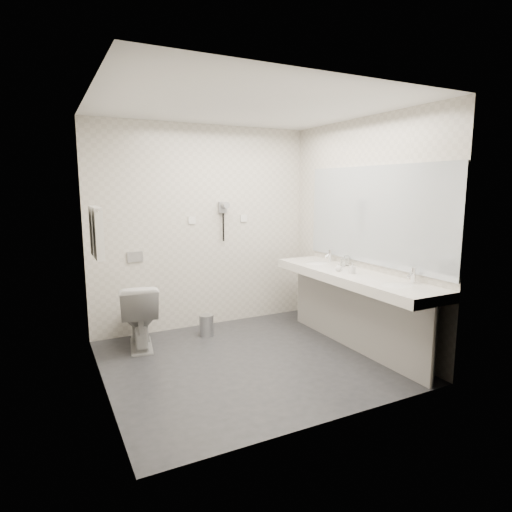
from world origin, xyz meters
TOP-DOWN VIEW (x-y plane):
  - floor at (0.00, 0.00)m, footprint 2.80×2.80m
  - ceiling at (0.00, 0.00)m, footprint 2.80×2.80m
  - wall_back at (0.00, 1.30)m, footprint 2.80×0.00m
  - wall_front at (0.00, -1.30)m, footprint 2.80×0.00m
  - wall_left at (-1.40, 0.00)m, footprint 0.00×2.60m
  - wall_right at (1.40, 0.00)m, footprint 0.00×2.60m
  - vanity_counter at (1.12, -0.20)m, footprint 0.55×2.20m
  - vanity_panel at (1.15, -0.20)m, footprint 0.03×2.15m
  - vanity_post_near at (1.18, -1.24)m, footprint 0.06×0.06m
  - vanity_post_far at (1.18, 0.84)m, footprint 0.06×0.06m
  - mirror at (1.39, -0.20)m, footprint 0.02×2.20m
  - basin_near at (1.12, -0.85)m, footprint 0.40×0.31m
  - basin_far at (1.12, 0.45)m, footprint 0.40×0.31m
  - faucet_near at (1.32, -0.85)m, footprint 0.04×0.04m
  - faucet_far at (1.32, 0.45)m, footprint 0.04×0.04m
  - soap_bottle_a at (1.08, -0.25)m, footprint 0.05×0.05m
  - soap_bottle_b at (1.05, -0.07)m, footprint 0.09×0.09m
  - glass_left at (1.24, 0.11)m, footprint 0.07×0.07m
  - glass_right at (1.34, 0.16)m, footprint 0.06×0.06m
  - toilet at (-0.91, 0.90)m, footprint 0.52×0.77m
  - flush_plate at (-0.85, 1.29)m, footprint 0.18×0.02m
  - pedal_bin at (-0.13, 0.90)m, footprint 0.17×0.17m
  - bin_lid at (-0.13, 0.90)m, footprint 0.17×0.17m
  - towel_rail at (-1.35, 0.55)m, footprint 0.02×0.62m
  - towel_near at (-1.34, 0.41)m, footprint 0.07×0.24m
  - towel_far at (-1.34, 0.69)m, footprint 0.07×0.24m
  - dryer_cradle at (0.25, 1.27)m, footprint 0.10×0.04m
  - dryer_barrel at (0.25, 1.20)m, footprint 0.08×0.14m
  - dryer_cord at (0.25, 1.26)m, footprint 0.02×0.02m
  - switch_plate_a at (-0.15, 1.29)m, footprint 0.09×0.02m
  - switch_plate_b at (0.55, 1.29)m, footprint 0.09×0.02m

SIDE VIEW (x-z plane):
  - floor at x=0.00m, z-range 0.00..0.00m
  - pedal_bin at x=-0.13m, z-range 0.00..0.24m
  - bin_lid at x=-0.13m, z-range 0.24..0.25m
  - toilet at x=-0.91m, z-range 0.00..0.72m
  - vanity_panel at x=1.15m, z-range 0.00..0.75m
  - vanity_post_near at x=1.18m, z-range 0.00..0.75m
  - vanity_post_far at x=1.18m, z-range 0.00..0.75m
  - vanity_counter at x=1.12m, z-range 0.75..0.85m
  - basin_near at x=1.12m, z-range 0.81..0.86m
  - basin_far at x=1.12m, z-range 0.81..0.86m
  - soap_bottle_b at x=1.05m, z-range 0.85..0.94m
  - glass_left at x=1.24m, z-range 0.85..0.95m
  - glass_right at x=1.34m, z-range 0.85..0.96m
  - soap_bottle_a at x=1.08m, z-range 0.85..0.97m
  - faucet_near at x=1.32m, z-range 0.85..1.00m
  - faucet_far at x=1.32m, z-range 0.85..1.00m
  - flush_plate at x=-0.85m, z-range 0.89..1.01m
  - wall_back at x=0.00m, z-range -0.15..2.65m
  - wall_front at x=0.00m, z-range -0.15..2.65m
  - wall_left at x=-1.40m, z-range -0.05..2.55m
  - wall_right at x=1.40m, z-range -0.05..2.55m
  - dryer_cord at x=0.25m, z-range 1.07..1.43m
  - towel_near at x=-1.34m, z-range 1.09..1.57m
  - towel_far at x=-1.34m, z-range 1.09..1.57m
  - switch_plate_a at x=-0.15m, z-range 1.31..1.40m
  - switch_plate_b at x=0.55m, z-range 1.31..1.40m
  - mirror at x=1.39m, z-range 0.92..1.98m
  - dryer_cradle at x=0.25m, z-range 1.43..1.57m
  - dryer_barrel at x=0.25m, z-range 1.49..1.57m
  - towel_rail at x=-1.35m, z-range 1.54..1.56m
  - ceiling at x=0.00m, z-range 2.50..2.50m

